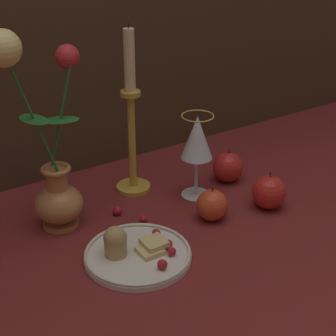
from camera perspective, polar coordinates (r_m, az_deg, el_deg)
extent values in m
plane|color=maroon|center=(1.13, -2.19, -5.82)|extent=(2.40, 2.40, 0.00)
cylinder|color=#B77042|center=(1.15, -10.81, -5.46)|extent=(0.07, 0.07, 0.01)
ellipsoid|color=#B77042|center=(1.12, -10.99, -3.59)|extent=(0.09, 0.09, 0.08)
cylinder|color=#B77042|center=(1.10, -11.23, -1.27)|extent=(0.04, 0.04, 0.05)
torus|color=#B77042|center=(1.09, -11.34, -0.11)|extent=(0.06, 0.06, 0.01)
cylinder|color=#23662D|center=(1.02, -13.73, 5.42)|extent=(0.08, 0.01, 0.25)
ellipsoid|color=#23662D|center=(1.03, -13.48, 4.84)|extent=(0.06, 0.08, 0.00)
sphere|color=#EFD67A|center=(0.97, -16.46, 11.59)|extent=(0.06, 0.06, 0.06)
cylinder|color=#23662D|center=(1.06, -10.79, 5.38)|extent=(0.05, 0.02, 0.21)
ellipsoid|color=#23662D|center=(1.06, -10.84, 4.82)|extent=(0.08, 0.06, 0.00)
sphere|color=red|center=(1.05, -10.20, 11.08)|extent=(0.04, 0.04, 0.04)
cylinder|color=silver|center=(1.03, -3.08, -8.92)|extent=(0.20, 0.20, 0.01)
torus|color=silver|center=(1.03, -3.09, -8.56)|extent=(0.19, 0.19, 0.01)
cylinder|color=tan|center=(1.02, -5.35, -7.91)|extent=(0.04, 0.04, 0.04)
sphere|color=tan|center=(1.01, -5.39, -7.06)|extent=(0.04, 0.04, 0.04)
cube|color=#DBBC7A|center=(1.03, -1.86, -8.40)|extent=(0.04, 0.04, 0.01)
cube|color=#DBBC7A|center=(1.03, -1.40, -7.60)|extent=(0.04, 0.04, 0.01)
sphere|color=#AD192D|center=(0.99, -0.59, -9.76)|extent=(0.02, 0.02, 0.02)
sphere|color=#AD192D|center=(1.02, 0.39, -8.48)|extent=(0.02, 0.02, 0.02)
sphere|color=#AD192D|center=(1.04, 0.01, -7.72)|extent=(0.02, 0.02, 0.02)
sphere|color=#AD192D|center=(1.07, -1.20, -6.63)|extent=(0.02, 0.02, 0.02)
cylinder|color=silver|center=(1.23, 2.83, -2.63)|extent=(0.06, 0.06, 0.00)
cylinder|color=silver|center=(1.21, 2.87, -0.76)|extent=(0.01, 0.01, 0.09)
cone|color=silver|center=(1.17, 2.97, 3.16)|extent=(0.07, 0.07, 0.09)
cone|color=gold|center=(1.18, 2.96, 2.53)|extent=(0.06, 0.06, 0.07)
torus|color=gold|center=(1.16, 3.03, 5.31)|extent=(0.07, 0.07, 0.00)
cylinder|color=gold|center=(1.26, -3.53, -1.95)|extent=(0.08, 0.08, 0.01)
cylinder|color=gold|center=(1.21, -3.68, 2.64)|extent=(0.02, 0.02, 0.21)
cylinder|color=gold|center=(1.17, -3.84, 7.58)|extent=(0.04, 0.04, 0.01)
cylinder|color=beige|center=(1.15, -3.94, 10.84)|extent=(0.02, 0.02, 0.13)
cylinder|color=black|center=(1.13, -4.05, 14.21)|extent=(0.00, 0.00, 0.01)
sphere|color=#D14223|center=(1.13, 4.49, -3.77)|extent=(0.06, 0.06, 0.06)
cylinder|color=#4C3319|center=(1.12, 4.56, -2.08)|extent=(0.00, 0.00, 0.01)
sphere|color=red|center=(1.28, 6.11, 0.11)|extent=(0.07, 0.07, 0.07)
cylinder|color=#4C3319|center=(1.27, 6.20, 1.76)|extent=(0.00, 0.00, 0.01)
sphere|color=red|center=(1.19, 10.21, -2.42)|extent=(0.07, 0.07, 0.07)
cylinder|color=#4C3319|center=(1.17, 10.38, -0.62)|extent=(0.00, 0.00, 0.01)
sphere|color=#AD192D|center=(1.13, -2.35, -5.14)|extent=(0.02, 0.02, 0.02)
sphere|color=#AD192D|center=(1.16, -5.17, -4.35)|extent=(0.02, 0.02, 0.02)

